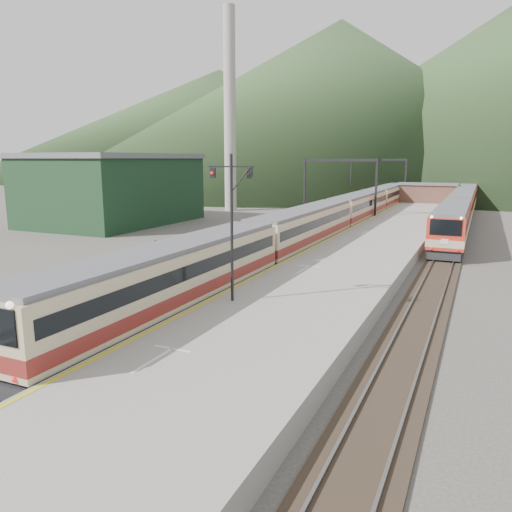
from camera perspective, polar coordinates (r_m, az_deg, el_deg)
The scene contains 17 objects.
track_main at distance 50.09m, azimuth 8.01°, elevation 1.88°, with size 2.60×200.00×0.23m.
track_far at distance 51.70m, azimuth 2.69°, elevation 2.26°, with size 2.60×200.00×0.23m.
track_second at distance 48.19m, azimuth 21.23°, elevation 0.88°, with size 2.60×200.00×0.23m.
platform at distance 46.82m, azimuth 13.90°, elevation 1.56°, with size 8.00×100.00×1.00m, color gray.
gantry_near at distance 64.73m, azimuth 9.52°, elevation 8.80°, with size 9.55×0.25×8.00m.
gantry_far at distance 89.10m, azimuth 13.76°, elevation 9.21°, with size 9.55×0.25×8.00m.
warehouse at distance 64.94m, azimuth -15.95°, elevation 7.42°, with size 14.50×20.50×8.60m.
smokestack at distance 78.52m, azimuth -3.01°, elevation 16.18°, with size 1.80×1.80×30.00m, color #9E998E.
station_shed at distance 86.05m, azimuth 18.98°, elevation 6.86°, with size 9.40×4.40×3.10m.
hill_a at distance 205.89m, azimuth 9.52°, elevation 17.04°, with size 180.00×180.00×60.00m, color #2C4222.
hill_d at distance 282.06m, azimuth -4.13°, elevation 14.98°, with size 200.00×200.00×55.00m, color #2C4222.
main_train at distance 53.44m, azimuth 9.22°, elevation 4.57°, with size 3.00×82.16×3.66m.
second_train at distance 69.26m, azimuth 22.44°, elevation 5.23°, with size 2.80×57.52×3.42m.
signal_mast at distance 24.13m, azimuth -2.80°, elevation 4.91°, with size 2.15×0.68×7.19m.
short_signal_b at distance 36.55m, azimuth -2.03°, elevation 0.82°, with size 0.25×0.21×2.27m.
short_signal_c at distance 36.18m, azimuth -11.28°, elevation 0.50°, with size 0.23×0.18×2.27m.
worker at distance 25.02m, azimuth -19.47°, elevation -6.07°, with size 0.62×0.41×1.71m, color #242632.
Camera 1 is at (13.90, -7.48, 7.94)m, focal length 35.00 mm.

